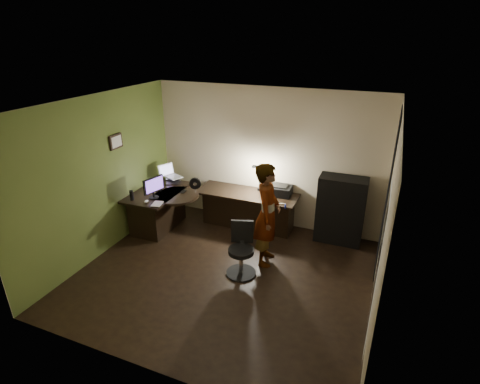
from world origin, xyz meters
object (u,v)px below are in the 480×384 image
at_px(desk_left, 160,210).
at_px(cabinet, 341,210).
at_px(monitor, 153,190).
at_px(desk_right, 247,210).
at_px(office_chair, 241,251).
at_px(person, 267,215).

distance_m(desk_left, cabinet, 3.44).
bearing_deg(desk_left, monitor, -70.13).
relative_size(desk_left, desk_right, 0.69).
bearing_deg(monitor, cabinet, 34.64).
bearing_deg(monitor, desk_right, 49.15).
height_order(desk_left, cabinet, cabinet).
height_order(cabinet, monitor, cabinet).
distance_m(cabinet, monitor, 3.42).
xyz_separation_m(desk_left, desk_right, (1.57, 0.67, -0.02)).
distance_m(cabinet, office_chair, 2.10).
distance_m(desk_right, person, 1.34).
relative_size(desk_left, office_chair, 1.56).
relative_size(cabinet, monitor, 2.84).
bearing_deg(monitor, desk_left, 126.50).
bearing_deg(office_chair, desk_left, 140.89).
bearing_deg(desk_left, person, -9.34).
distance_m(desk_right, monitor, 1.84).
bearing_deg(desk_right, office_chair, -72.72).
height_order(desk_left, desk_right, desk_left).
distance_m(desk_left, desk_right, 1.71).
bearing_deg(person, desk_right, 27.50).
bearing_deg(office_chair, person, 46.86).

